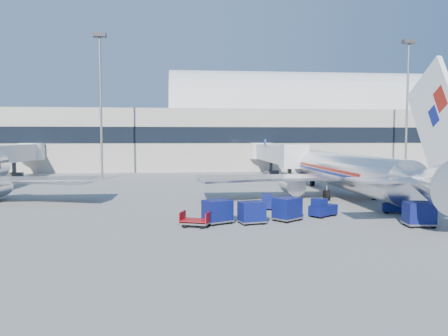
{
  "coord_description": "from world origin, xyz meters",
  "views": [
    {
      "loc": [
        -7.48,
        -39.98,
        6.51
      ],
      "look_at": [
        -3.03,
        6.0,
        3.28
      ],
      "focal_mm": 35.0,
      "sensor_mm": 36.0,
      "label": 1
    }
  ],
  "objects": [
    {
      "name": "ground",
      "position": [
        0.0,
        0.0,
        0.0
      ],
      "size": [
        260.0,
        260.0,
        0.0
      ],
      "primitive_type": "plane",
      "color": "gray",
      "rests_on": "ground"
    },
    {
      "name": "terminal",
      "position": [
        -13.6,
        55.96,
        7.52
      ],
      "size": [
        170.0,
        28.15,
        21.0
      ],
      "color": "#B2AA9E",
      "rests_on": "ground"
    },
    {
      "name": "airliner_main",
      "position": [
        10.0,
        4.51,
        2.93
      ],
      "size": [
        32.0,
        37.26,
        12.07
      ],
      "color": "silver",
      "rests_on": "ground"
    },
    {
      "name": "jetbridge_near",
      "position": [
        7.6,
        30.81,
        3.93
      ],
      "size": [
        4.4,
        27.5,
        6.25
      ],
      "color": "silver",
      "rests_on": "ground"
    },
    {
      "name": "jetbridge_mid",
      "position": [
        -34.4,
        30.81,
        3.93
      ],
      "size": [
        4.4,
        27.5,
        6.25
      ],
      "color": "silver",
      "rests_on": "ground"
    },
    {
      "name": "mast_west",
      "position": [
        -20.0,
        30.0,
        14.79
      ],
      "size": [
        2.0,
        1.2,
        22.6
      ],
      "color": "slate",
      "rests_on": "ground"
    },
    {
      "name": "mast_east",
      "position": [
        30.0,
        30.0,
        14.79
      ],
      "size": [
        2.0,
        1.2,
        22.6
      ],
      "color": "slate",
      "rests_on": "ground"
    },
    {
      "name": "barrier_near",
      "position": [
        18.0,
        2.0,
        0.45
      ],
      "size": [
        3.0,
        0.55,
        0.9
      ],
      "primitive_type": "cube",
      "color": "#9E9E96",
      "rests_on": "ground"
    },
    {
      "name": "tug_lead",
      "position": [
        3.99,
        -5.39,
        0.71
      ],
      "size": [
        2.65,
        2.35,
        1.56
      ],
      "rotation": [
        0.0,
        0.0,
        0.61
      ],
      "color": "#0A104D",
      "rests_on": "ground"
    },
    {
      "name": "tug_right",
      "position": [
        10.68,
        -4.29,
        0.6
      ],
      "size": [
        2.24,
        1.63,
        1.32
      ],
      "rotation": [
        0.0,
        0.0,
        -0.34
      ],
      "color": "#0A104D",
      "rests_on": "ground"
    },
    {
      "name": "tug_left",
      "position": [
        0.28,
        -1.09,
        0.66
      ],
      "size": [
        1.55,
        2.39,
        1.44
      ],
      "rotation": [
        0.0,
        0.0,
        1.35
      ],
      "color": "#0A104D",
      "rests_on": "ground"
    },
    {
      "name": "cart_train_a",
      "position": [
        0.69,
        -6.87,
        0.98
      ],
      "size": [
        2.61,
        2.53,
        1.83
      ],
      "rotation": [
        0.0,
        0.0,
        0.66
      ],
      "color": "#0A104D",
      "rests_on": "ground"
    },
    {
      "name": "cart_train_b",
      "position": [
        -2.26,
        -7.79,
        0.9
      ],
      "size": [
        2.2,
        1.86,
        1.69
      ],
      "rotation": [
        0.0,
        0.0,
        0.23
      ],
      "color": "#0A104D",
      "rests_on": "ground"
    },
    {
      "name": "cart_train_c",
      "position": [
        -4.83,
        -7.5,
        0.97
      ],
      "size": [
        2.56,
        2.35,
        1.82
      ],
      "rotation": [
        0.0,
        0.0,
        0.48
      ],
      "color": "#0A104D",
      "rests_on": "ground"
    },
    {
      "name": "cart_solo_near",
      "position": [
        9.76,
        -9.98,
        0.98
      ],
      "size": [
        2.23,
        1.8,
        1.83
      ],
      "rotation": [
        0.0,
        0.0,
        -0.11
      ],
      "color": "#0A104D",
      "rests_on": "ground"
    },
    {
      "name": "cart_open_red",
      "position": [
        -6.51,
        -8.55,
        0.4
      ],
      "size": [
        2.42,
        2.05,
        0.55
      ],
      "rotation": [
        0.0,
        0.0,
        -0.33
      ],
      "color": "slate",
      "rests_on": "ground"
    }
  ]
}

